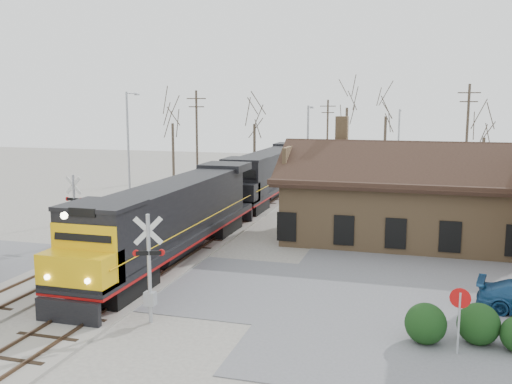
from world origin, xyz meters
TOP-DOWN VIEW (x-y plane):
  - ground at (0.00, 0.00)m, footprint 140.00×140.00m
  - road at (0.00, 0.00)m, footprint 60.00×9.00m
  - track_main at (0.00, 15.00)m, footprint 3.40×90.00m
  - track_siding at (-4.50, 15.00)m, footprint 3.40×90.00m
  - depot at (11.99, 12.00)m, footprint 15.20×9.31m
  - locomotive_lead at (0.00, 3.00)m, footprint 3.08×20.60m
  - locomotive_trailing at (0.00, 23.88)m, footprint 3.08×20.60m
  - crossbuck_near at (2.97, -5.37)m, footprint 1.22×0.54m
  - crossbuck_far at (-7.44, 5.13)m, footprint 1.25×0.33m
  - do_not_enter_sign at (14.74, -5.07)m, footprint 0.73×0.15m
  - hedge_a at (13.64, -4.37)m, footprint 1.53×1.53m
  - hedge_b at (15.51, -3.90)m, footprint 1.55×1.55m
  - streetlight_a at (-8.99, 15.16)m, footprint 0.25×2.04m
  - streetlight_b at (4.08, 21.82)m, footprint 0.25×2.04m
  - streetlight_c at (10.95, 35.41)m, footprint 0.25×2.04m
  - utility_pole_a at (-8.28, 27.62)m, footprint 2.00×0.24m
  - utility_pole_b at (1.77, 46.52)m, footprint 2.00×0.24m
  - utility_pole_c at (17.20, 30.42)m, footprint 2.00×0.24m
  - tree_a at (-14.06, 34.62)m, footprint 4.31×4.31m
  - tree_b at (-4.83, 36.26)m, footprint 4.29×4.29m
  - tree_c at (4.32, 45.17)m, footprint 5.46×5.46m
  - tree_d at (9.17, 42.03)m, footprint 4.83×4.83m
  - tree_e at (19.35, 37.28)m, footprint 3.51×3.51m

SIDE VIEW (x-z plane):
  - ground at x=0.00m, z-range 0.00..0.00m
  - road at x=0.00m, z-range 0.00..0.03m
  - track_main at x=0.00m, z-range -0.05..0.19m
  - track_siding at x=-4.50m, z-range -0.05..0.19m
  - hedge_a at x=13.64m, z-range 0.00..1.53m
  - hedge_b at x=15.51m, z-range 0.00..1.55m
  - do_not_enter_sign at x=14.74m, z-range 0.46..2.91m
  - crossbuck_far at x=-7.44m, z-range -0.16..4.23m
  - crossbuck_near at x=2.97m, z-range -0.17..4.31m
  - locomotive_trailing at x=0.00m, z-range 0.24..4.57m
  - locomotive_lead at x=0.00m, z-range 0.12..4.69m
  - depot at x=11.99m, z-range -1.54..6.36m
  - streetlight_c at x=10.95m, z-range 0.53..8.68m
  - utility_pole_b at x=1.77m, z-range 0.22..9.37m
  - streetlight_b at x=4.08m, z-range 0.53..9.10m
  - utility_pole_a at x=-8.28m, z-range 0.23..10.22m
  - streetlight_a at x=-8.99m, z-range 0.54..10.18m
  - utility_pole_c at x=17.20m, z-range 0.23..10.72m
  - tree_e at x=19.35m, z-range 1.81..10.40m
  - tree_b at x=-4.83m, z-range 2.23..12.74m
  - tree_a at x=-14.06m, z-range 2.24..12.81m
  - tree_d at x=9.17m, z-range 2.51..14.34m
  - tree_c at x=4.32m, z-range 2.85..16.22m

